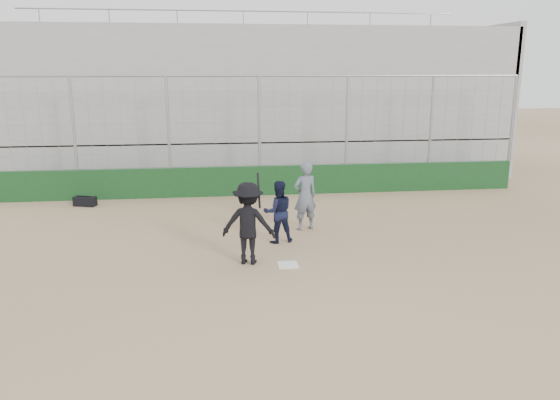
{
  "coord_description": "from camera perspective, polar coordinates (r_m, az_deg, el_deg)",
  "views": [
    {
      "loc": [
        -1.57,
        -11.26,
        4.23
      ],
      "look_at": [
        0.0,
        1.4,
        1.15
      ],
      "focal_mm": 35.0,
      "sensor_mm": 36.0,
      "label": 1
    }
  ],
  "objects": [
    {
      "name": "bleachers",
      "position": [
        23.3,
        -3.25,
        10.34
      ],
      "size": [
        20.25,
        6.7,
        6.98
      ],
      "color": "gray",
      "rests_on": "ground"
    },
    {
      "name": "home_plate",
      "position": [
        12.13,
        0.82,
        -6.78
      ],
      "size": [
        0.44,
        0.44,
        0.02
      ],
      "primitive_type": "cube",
      "color": "white",
      "rests_on": "ground"
    },
    {
      "name": "backstop",
      "position": [
        18.62,
        -2.13,
        3.44
      ],
      "size": [
        18.1,
        0.25,
        4.04
      ],
      "color": "#113515",
      "rests_on": "ground"
    },
    {
      "name": "umpire",
      "position": [
        14.56,
        2.63,
        0.05
      ],
      "size": [
        0.77,
        0.63,
        1.66
      ],
      "primitive_type": "imported",
      "rotation": [
        0.0,
        0.0,
        3.45
      ],
      "color": "#535C69",
      "rests_on": "ground"
    },
    {
      "name": "batter_at_plate",
      "position": [
        12.03,
        -3.33,
        -2.43
      ],
      "size": [
        1.31,
        0.94,
        1.98
      ],
      "color": "black",
      "rests_on": "ground"
    },
    {
      "name": "ground",
      "position": [
        12.13,
        0.82,
        -6.83
      ],
      "size": [
        90.0,
        90.0,
        0.0
      ],
      "primitive_type": "plane",
      "color": "olive",
      "rests_on": "ground"
    },
    {
      "name": "equipment_bag",
      "position": [
        18.29,
        -19.7,
        -0.13
      ],
      "size": [
        0.75,
        0.5,
        0.34
      ],
      "color": "black",
      "rests_on": "ground"
    },
    {
      "name": "catcher_crouched",
      "position": [
        13.52,
        -0.19,
        -2.3
      ],
      "size": [
        0.86,
        0.73,
        1.07
      ],
      "color": "black",
      "rests_on": "ground"
    }
  ]
}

